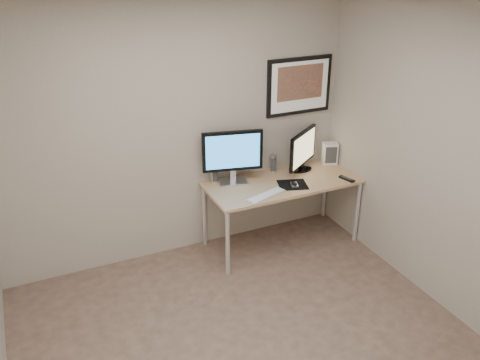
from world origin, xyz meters
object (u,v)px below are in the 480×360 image
(framed_art, at_px, (299,86))
(monitor_tv, at_px, (303,150))
(speaker_right, at_px, (273,163))
(keyboard, at_px, (266,195))
(desk, at_px, (282,187))
(speaker_left, at_px, (213,174))
(fan_unit, at_px, (330,153))
(monitor_large, at_px, (233,155))

(framed_art, height_order, monitor_tv, framed_art)
(speaker_right, distance_m, keyboard, 0.61)
(desk, distance_m, speaker_left, 0.73)
(speaker_left, distance_m, keyboard, 0.63)
(framed_art, distance_m, speaker_left, 1.28)
(keyboard, height_order, fan_unit, fan_unit)
(monitor_large, distance_m, speaker_left, 0.30)
(keyboard, distance_m, fan_unit, 1.11)
(framed_art, distance_m, keyboard, 1.24)
(framed_art, bearing_deg, fan_unit, -19.65)
(desk, distance_m, fan_unit, 0.76)
(monitor_large, height_order, speaker_left, monitor_large)
(desk, height_order, fan_unit, fan_unit)
(monitor_large, xyz_separation_m, keyboard, (0.17, -0.41, -0.30))
(monitor_large, xyz_separation_m, monitor_tv, (0.80, -0.03, -0.07))
(framed_art, xyz_separation_m, fan_unit, (0.36, -0.13, -0.77))
(monitor_large, relative_size, fan_unit, 2.52)
(speaker_left, bearing_deg, monitor_large, -40.93)
(speaker_left, height_order, fan_unit, fan_unit)
(monitor_tv, bearing_deg, framed_art, 46.44)
(monitor_large, bearing_deg, desk, -8.09)
(framed_art, xyz_separation_m, monitor_tv, (-0.03, -0.18, -0.65))
(speaker_right, bearing_deg, keyboard, -105.19)
(fan_unit, bearing_deg, keyboard, -137.95)
(monitor_large, height_order, monitor_tv, monitor_large)
(keyboard, bearing_deg, framed_art, 22.39)
(desk, relative_size, speaker_left, 9.22)
(monitor_tv, xyz_separation_m, speaker_left, (-0.97, 0.15, -0.15))
(framed_art, distance_m, monitor_large, 1.02)
(monitor_large, relative_size, speaker_left, 3.51)
(speaker_left, distance_m, fan_unit, 1.36)
(monitor_tv, distance_m, speaker_right, 0.35)
(monitor_tv, xyz_separation_m, speaker_right, (-0.29, 0.12, -0.15))
(keyboard, bearing_deg, monitor_large, 94.62)
(speaker_left, relative_size, keyboard, 0.39)
(speaker_left, height_order, speaker_right, speaker_right)
(framed_art, bearing_deg, speaker_right, -169.35)
(desk, distance_m, framed_art, 1.07)
(speaker_right, bearing_deg, monitor_tv, -3.40)
(monitor_tv, xyz_separation_m, fan_unit, (0.39, 0.05, -0.12))
(monitor_large, height_order, speaker_right, monitor_large)
(fan_unit, bearing_deg, desk, -144.97)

